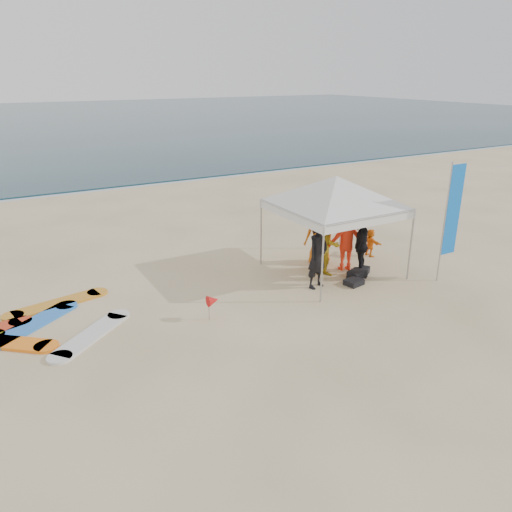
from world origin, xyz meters
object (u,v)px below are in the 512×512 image
object	(u,v)px
person_black_b	(361,245)
person_yellow	(325,248)
canopy_tent	(337,176)
person_orange_b	(319,234)
person_orange_a	(346,239)
person_seated	(370,243)
person_black_a	(318,255)
marker_pennant	(213,301)
feather_flag	(452,212)

from	to	relation	value
person_black_b	person_yellow	bearing A→B (deg)	-55.06
canopy_tent	person_orange_b	bearing A→B (deg)	84.00
person_orange_a	person_seated	world-z (taller)	person_orange_a
person_yellow	person_black_b	world-z (taller)	person_black_b
person_black_a	person_yellow	size ratio (longest dim) A/B	1.08
person_yellow	canopy_tent	distance (m)	2.09
person_black_a	person_orange_a	world-z (taller)	person_orange_a
person_orange_a	canopy_tent	bearing A→B (deg)	19.98
person_yellow	marker_pennant	distance (m)	4.14
person_orange_a	marker_pennant	world-z (taller)	person_orange_a
person_yellow	marker_pennant	world-z (taller)	person_yellow
person_orange_b	canopy_tent	xyz separation A→B (m)	(-0.08, -0.78, 1.96)
person_black_a	person_seated	size ratio (longest dim) A/B	2.07
person_orange_a	person_orange_b	bearing A→B (deg)	-41.47
person_orange_a	person_black_b	xyz separation A→B (m)	(0.19, -0.48, -0.07)
marker_pennant	person_yellow	bearing A→B (deg)	12.21
person_yellow	person_seated	xyz separation A→B (m)	(2.36, 0.66, -0.42)
person_yellow	feather_flag	world-z (taller)	feather_flag
person_black_b	feather_flag	size ratio (longest dim) A/B	0.51
person_seated	marker_pennant	bearing A→B (deg)	105.23
person_black_b	person_orange_b	distance (m)	1.41
person_yellow	marker_pennant	size ratio (longest dim) A/B	2.77
canopy_tent	person_yellow	bearing A→B (deg)	-156.90
person_orange_a	feather_flag	xyz separation A→B (m)	(2.01, -2.07, 1.08)
feather_flag	person_orange_b	bearing A→B (deg)	130.04
person_black_a	feather_flag	bearing A→B (deg)	-37.15
person_black_a	feather_flag	distance (m)	3.98
person_black_b	person_seated	bearing A→B (deg)	179.26
feather_flag	marker_pennant	world-z (taller)	feather_flag
person_black_b	marker_pennant	world-z (taller)	person_black_b
canopy_tent	marker_pennant	size ratio (longest dim) A/B	6.97
person_black_b	canopy_tent	world-z (taller)	canopy_tent
person_yellow	canopy_tent	world-z (taller)	canopy_tent
person_black_b	feather_flag	xyz separation A→B (m)	(1.82, -1.59, 1.16)
person_orange_b	feather_flag	distance (m)	3.90
person_black_b	canopy_tent	xyz separation A→B (m)	(-0.67, 0.50, 2.04)
person_orange_a	person_seated	xyz separation A→B (m)	(1.47, 0.50, -0.50)
person_seated	canopy_tent	xyz separation A→B (m)	(-1.95, -0.49, 2.46)
person_orange_a	person_black_b	size ratio (longest dim) A/B	1.08
person_black_a	canopy_tent	world-z (taller)	canopy_tent
canopy_tent	person_black_a	bearing A→B (deg)	-146.89
person_yellow	person_orange_b	world-z (taller)	person_orange_b
person_orange_a	person_black_b	distance (m)	0.52
person_yellow	person_orange_b	distance (m)	1.08
person_black_b	person_orange_b	bearing A→B (deg)	-103.66
person_seated	marker_pennant	xyz separation A→B (m)	(-6.39, -1.53, 0.04)
person_yellow	person_black_a	bearing A→B (deg)	-121.77
canopy_tent	marker_pennant	world-z (taller)	canopy_tent
marker_pennant	feather_flag	bearing A→B (deg)	-8.53
canopy_tent	feather_flag	size ratio (longest dim) A/B	1.28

